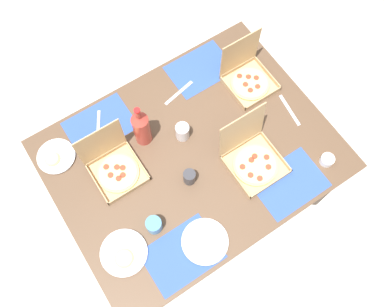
# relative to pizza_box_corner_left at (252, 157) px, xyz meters

# --- Properties ---
(ground_plane) EXTENTS (6.00, 6.00, 0.00)m
(ground_plane) POSITION_rel_pizza_box_corner_left_xyz_m (-0.24, 0.21, -0.78)
(ground_plane) COLOR beige
(dining_table) EXTENTS (1.48, 1.14, 0.73)m
(dining_table) POSITION_rel_pizza_box_corner_left_xyz_m (-0.24, 0.21, -0.14)
(dining_table) COLOR #3F3328
(dining_table) RESTS_ON ground_plane
(placemat_near_left) EXTENTS (0.36, 0.26, 0.00)m
(placemat_near_left) POSITION_rel_pizza_box_corner_left_xyz_m (-0.58, -0.21, -0.05)
(placemat_near_left) COLOR #2D4C9E
(placemat_near_left) RESTS_ON dining_table
(placemat_near_right) EXTENTS (0.36, 0.26, 0.00)m
(placemat_near_right) POSITION_rel_pizza_box_corner_left_xyz_m (0.09, -0.21, -0.05)
(placemat_near_right) COLOR #2D4C9E
(placemat_near_right) RESTS_ON dining_table
(placemat_far_left) EXTENTS (0.36, 0.26, 0.00)m
(placemat_far_left) POSITION_rel_pizza_box_corner_left_xyz_m (-0.58, 0.63, -0.05)
(placemat_far_left) COLOR #2D4C9E
(placemat_far_left) RESTS_ON dining_table
(placemat_far_right) EXTENTS (0.36, 0.26, 0.00)m
(placemat_far_right) POSITION_rel_pizza_box_corner_left_xyz_m (0.09, 0.63, -0.05)
(placemat_far_right) COLOR #2D4C9E
(placemat_far_right) RESTS_ON dining_table
(pizza_box_corner_left) EXTENTS (0.27, 0.30, 0.31)m
(pizza_box_corner_left) POSITION_rel_pizza_box_corner_left_xyz_m (0.00, 0.00, 0.00)
(pizza_box_corner_left) COLOR tan
(pizza_box_corner_left) RESTS_ON dining_table
(pizza_box_center) EXTENTS (0.25, 0.26, 0.29)m
(pizza_box_center) POSITION_rel_pizza_box_corner_left_xyz_m (-0.63, 0.35, -0.00)
(pizza_box_center) COLOR tan
(pizza_box_center) RESTS_ON dining_table
(pizza_box_corner_right) EXTENTS (0.25, 0.26, 0.29)m
(pizza_box_corner_right) POSITION_rel_pizza_box_corner_left_xyz_m (0.27, 0.41, -0.00)
(pizza_box_corner_right) COLOR tan
(pizza_box_corner_right) RESTS_ON dining_table
(plate_near_left) EXTENTS (0.23, 0.23, 0.03)m
(plate_near_left) POSITION_rel_pizza_box_corner_left_xyz_m (-0.81, -0.05, -0.04)
(plate_near_left) COLOR white
(plate_near_left) RESTS_ON dining_table
(plate_near_right) EXTENTS (0.23, 0.23, 0.02)m
(plate_near_right) POSITION_rel_pizza_box_corner_left_xyz_m (-0.45, -0.22, -0.04)
(plate_near_right) COLOR white
(plate_near_right) RESTS_ON dining_table
(plate_middle) EXTENTS (0.20, 0.20, 0.03)m
(plate_middle) POSITION_rel_pizza_box_corner_left_xyz_m (-0.86, 0.59, -0.04)
(plate_middle) COLOR white
(plate_middle) RESTS_ON dining_table
(soda_bottle) EXTENTS (0.09, 0.09, 0.32)m
(soda_bottle) POSITION_rel_pizza_box_corner_left_xyz_m (-0.41, 0.43, 0.08)
(soda_bottle) COLOR #B2382D
(soda_bottle) RESTS_ON dining_table
(cup_clear_left) EXTENTS (0.08, 0.08, 0.09)m
(cup_clear_left) POSITION_rel_pizza_box_corner_left_xyz_m (-0.62, -0.02, -0.00)
(cup_clear_left) COLOR teal
(cup_clear_left) RESTS_ON dining_table
(cup_dark) EXTENTS (0.07, 0.07, 0.10)m
(cup_dark) POSITION_rel_pizza_box_corner_left_xyz_m (-0.23, 0.32, 0.00)
(cup_dark) COLOR silver
(cup_dark) RESTS_ON dining_table
(cup_clear_right) EXTENTS (0.06, 0.06, 0.09)m
(cup_clear_right) POSITION_rel_pizza_box_corner_left_xyz_m (-0.33, 0.09, -0.00)
(cup_clear_right) COLOR #333338
(cup_clear_right) RESTS_ON dining_table
(condiment_bowl) EXTENTS (0.07, 0.07, 0.04)m
(condiment_bowl) POSITION_rel_pizza_box_corner_left_xyz_m (0.33, -0.22, -0.03)
(condiment_bowl) COLOR white
(condiment_bowl) RESTS_ON dining_table
(knife_by_near_left) EXTENTS (0.05, 0.21, 0.00)m
(knife_by_near_left) POSITION_rel_pizza_box_corner_left_xyz_m (0.36, 0.13, -0.05)
(knife_by_near_left) COLOR #B7B7BC
(knife_by_near_left) RESTS_ON dining_table
(knife_by_far_right) EXTENTS (0.21, 0.06, 0.00)m
(knife_by_far_right) POSITION_rel_pizza_box_corner_left_xyz_m (-0.10, 0.56, -0.05)
(knife_by_far_right) COLOR #B7B7BC
(knife_by_far_right) RESTS_ON dining_table
(fork_by_far_left) EXTENTS (0.11, 0.17, 0.00)m
(fork_by_far_left) POSITION_rel_pizza_box_corner_left_xyz_m (-0.58, 0.63, -0.05)
(fork_by_far_left) COLOR #B7B7BC
(fork_by_far_left) RESTS_ON dining_table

